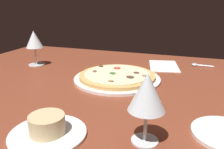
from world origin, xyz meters
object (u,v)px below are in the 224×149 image
ramekin_on_saucer (48,129)px  wine_glass_far (34,41)px  wine_glass_near (147,94)px  spoon (197,65)px  paper_menu (164,66)px  pizza_main (117,77)px

ramekin_on_saucer → wine_glass_far: 64.68cm
ramekin_on_saucer → wine_glass_near: 24.07cm
wine_glass_near → spoon: 70.53cm
wine_glass_far → spoon: (-72.48, -23.87, -11.16)cm
wine_glass_near → paper_menu: wine_glass_near is taller
ramekin_on_saucer → wine_glass_far: wine_glass_far is taller
ramekin_on_saucer → wine_glass_near: size_ratio=1.12×
spoon → wine_glass_far: bearing=18.2°
spoon → paper_menu: bearing=22.8°
pizza_main → wine_glass_far: wine_glass_far is taller
wine_glass_far → wine_glass_near: bearing=143.8°
pizza_main → ramekin_on_saucer: size_ratio=1.89×
wine_glass_far → paper_menu: (-57.66, -17.65, -11.46)cm
pizza_main → ramekin_on_saucer: (3.03, 42.21, 0.59)cm
wine_glass_far → wine_glass_near: wine_glass_far is taller
paper_menu → spoon: spoon is taller
spoon → ramekin_on_saucer: bearing=66.2°
spoon → pizza_main: bearing=46.9°
pizza_main → paper_menu: bearing=-120.1°
wine_glass_far → paper_menu: bearing=-163.0°
pizza_main → wine_glass_near: 42.75cm
wine_glass_near → paper_menu: 63.68cm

